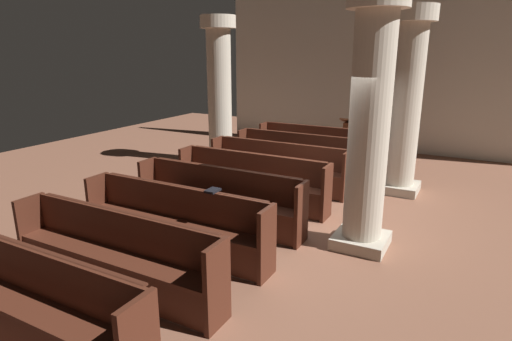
# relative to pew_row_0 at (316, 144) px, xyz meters

# --- Properties ---
(ground_plane) EXTENTS (19.20, 19.20, 0.00)m
(ground_plane) POSITION_rel_pew_row_0_xyz_m (1.17, -3.53, -0.52)
(ground_plane) COLOR brown
(back_wall) EXTENTS (10.00, 0.16, 4.50)m
(back_wall) POSITION_rel_pew_row_0_xyz_m (1.17, 2.55, 1.73)
(back_wall) COLOR beige
(back_wall) RESTS_ON ground
(pew_row_0) EXTENTS (3.03, 0.46, 0.97)m
(pew_row_0) POSITION_rel_pew_row_0_xyz_m (0.00, 0.00, 0.00)
(pew_row_0) COLOR #4C2316
(pew_row_0) RESTS_ON ground
(pew_row_1) EXTENTS (3.03, 0.46, 0.97)m
(pew_row_1) POSITION_rel_pew_row_0_xyz_m (0.00, -1.14, 0.00)
(pew_row_1) COLOR #4C2316
(pew_row_1) RESTS_ON ground
(pew_row_2) EXTENTS (3.03, 0.47, 0.97)m
(pew_row_2) POSITION_rel_pew_row_0_xyz_m (0.00, -2.27, 0.00)
(pew_row_2) COLOR #4C2316
(pew_row_2) RESTS_ON ground
(pew_row_3) EXTENTS (3.03, 0.46, 0.97)m
(pew_row_3) POSITION_rel_pew_row_0_xyz_m (0.00, -3.41, 0.00)
(pew_row_3) COLOR #4C2316
(pew_row_3) RESTS_ON ground
(pew_row_4) EXTENTS (3.03, 0.46, 0.97)m
(pew_row_4) POSITION_rel_pew_row_0_xyz_m (0.00, -4.54, 0.00)
(pew_row_4) COLOR #4C2316
(pew_row_4) RESTS_ON ground
(pew_row_5) EXTENTS (3.03, 0.47, 0.97)m
(pew_row_5) POSITION_rel_pew_row_0_xyz_m (0.00, -5.68, 0.00)
(pew_row_5) COLOR #4C2316
(pew_row_5) RESTS_ON ground
(pew_row_6) EXTENTS (3.03, 0.46, 0.97)m
(pew_row_6) POSITION_rel_pew_row_0_xyz_m (0.00, -6.81, 0.00)
(pew_row_6) COLOR #4C2316
(pew_row_6) RESTS_ON ground
(pew_row_7) EXTENTS (3.03, 0.47, 0.97)m
(pew_row_7) POSITION_rel_pew_row_0_xyz_m (0.00, -7.95, 0.00)
(pew_row_7) COLOR #4C2316
(pew_row_7) RESTS_ON ground
(pillar_aisle_side) EXTENTS (0.87, 0.87, 3.66)m
(pillar_aisle_side) POSITION_rel_pew_row_0_xyz_m (2.31, -1.26, 1.38)
(pillar_aisle_side) COLOR #B6AD9A
(pillar_aisle_side) RESTS_ON ground
(pillar_far_side) EXTENTS (0.87, 0.87, 3.66)m
(pillar_far_side) POSITION_rel_pew_row_0_xyz_m (-2.26, -0.98, 1.38)
(pillar_far_side) COLOR #B6AD9A
(pillar_far_side) RESTS_ON ground
(pillar_aisle_rear) EXTENTS (0.82, 0.82, 3.66)m
(pillar_aisle_rear) POSITION_rel_pew_row_0_xyz_m (2.31, -4.19, 1.38)
(pillar_aisle_rear) COLOR #B6AD9A
(pillar_aisle_rear) RESTS_ON ground
(lectern) EXTENTS (0.48, 0.45, 1.08)m
(lectern) POSITION_rel_pew_row_0_xyz_m (0.52, 1.19, -0.06)
(lectern) COLOR brown
(lectern) RESTS_ON ground
(hymn_book) EXTENTS (0.15, 0.21, 0.03)m
(hymn_book) POSITION_rel_pew_row_0_xyz_m (0.54, -5.49, 0.47)
(hymn_book) COLOR black
(hymn_book) RESTS_ON pew_row_5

